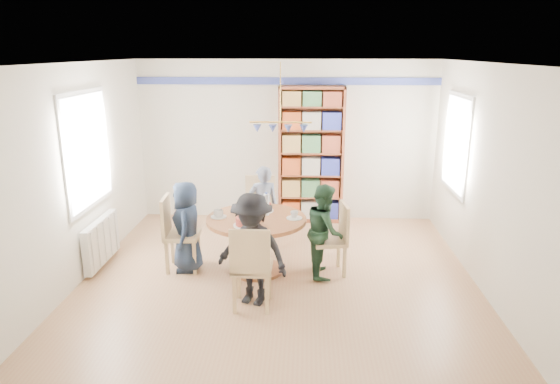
# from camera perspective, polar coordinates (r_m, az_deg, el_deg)

# --- Properties ---
(ground) EXTENTS (5.00, 5.00, 0.00)m
(ground) POSITION_cam_1_polar(r_m,az_deg,el_deg) (6.53, -0.19, -9.87)
(ground) COLOR tan
(room_shell) EXTENTS (5.00, 5.00, 5.00)m
(room_shell) POSITION_cam_1_polar(r_m,az_deg,el_deg) (6.86, -1.97, 5.92)
(room_shell) COLOR white
(room_shell) RESTS_ON ground
(radiator) EXTENTS (0.12, 1.00, 0.60)m
(radiator) POSITION_cam_1_polar(r_m,az_deg,el_deg) (7.20, -19.72, -5.30)
(radiator) COLOR silver
(radiator) RESTS_ON ground
(dining_table) EXTENTS (1.30, 1.30, 0.75)m
(dining_table) POSITION_cam_1_polar(r_m,az_deg,el_deg) (6.53, -2.70, -4.56)
(dining_table) COLOR brown
(dining_table) RESTS_ON ground
(chair_left) EXTENTS (0.47, 0.47, 1.00)m
(chair_left) POSITION_cam_1_polar(r_m,az_deg,el_deg) (6.75, -11.85, -4.25)
(chair_left) COLOR #D9BD85
(chair_left) RESTS_ON ground
(chair_right) EXTENTS (0.48, 0.48, 0.94)m
(chair_right) POSITION_cam_1_polar(r_m,az_deg,el_deg) (6.54, 6.35, -4.97)
(chair_right) COLOR #D9BD85
(chair_right) RESTS_ON ground
(chair_far) EXTENTS (0.47, 0.47, 1.02)m
(chair_far) POSITION_cam_1_polar(r_m,az_deg,el_deg) (7.54, -2.29, -1.68)
(chair_far) COLOR #D9BD85
(chair_far) RESTS_ON ground
(chair_near) EXTENTS (0.45, 0.45, 1.00)m
(chair_near) POSITION_cam_1_polar(r_m,az_deg,el_deg) (5.59, -3.31, -8.27)
(chair_near) COLOR #D9BD85
(chair_near) RESTS_ON ground
(person_left) EXTENTS (0.46, 0.64, 1.21)m
(person_left) POSITION_cam_1_polar(r_m,az_deg,el_deg) (6.68, -10.61, -3.90)
(person_left) COLOR #182336
(person_left) RESTS_ON ground
(person_right) EXTENTS (0.49, 0.61, 1.22)m
(person_right) POSITION_cam_1_polar(r_m,az_deg,el_deg) (6.45, 5.13, -4.39)
(person_right) COLOR #1A3521
(person_right) RESTS_ON ground
(person_far) EXTENTS (0.52, 0.41, 1.24)m
(person_far) POSITION_cam_1_polar(r_m,az_deg,el_deg) (7.31, -1.94, -1.75)
(person_far) COLOR gray
(person_far) RESTS_ON ground
(person_near) EXTENTS (0.97, 0.76, 1.32)m
(person_near) POSITION_cam_1_polar(r_m,az_deg,el_deg) (5.70, -3.18, -6.59)
(person_near) COLOR black
(person_near) RESTS_ON ground
(bookshelf) EXTENTS (1.09, 0.33, 2.28)m
(bookshelf) POSITION_cam_1_polar(r_m,az_deg,el_deg) (8.39, 3.57, 4.07)
(bookshelf) COLOR brown
(bookshelf) RESTS_ON ground
(tableware) EXTENTS (1.19, 1.19, 0.31)m
(tableware) POSITION_cam_1_polar(r_m,az_deg,el_deg) (6.47, -2.93, -2.30)
(tableware) COLOR white
(tableware) RESTS_ON dining_table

